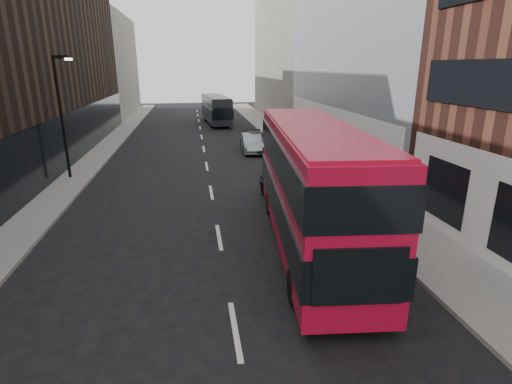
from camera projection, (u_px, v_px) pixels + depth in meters
name	position (u px, v px, depth m)	size (l,w,h in m)	color
sidewalk_right	(295.00, 148.00, 33.15)	(3.00, 80.00, 0.15)	slate
sidewalk_left	(100.00, 154.00, 30.82)	(2.00, 80.00, 0.15)	slate
building_modern_block	(371.00, 14.00, 27.02)	(5.03, 22.00, 20.00)	#A7ADB2
building_victorian	(289.00, 39.00, 48.72)	(6.50, 24.00, 21.00)	slate
building_left_mid	(59.00, 60.00, 32.91)	(5.00, 24.00, 14.00)	black
building_left_far	(109.00, 66.00, 53.77)	(5.00, 20.00, 13.00)	slate
street_lamp	(62.00, 109.00, 22.96)	(1.06, 0.22, 7.00)	black
red_bus	(312.00, 182.00, 14.39)	(3.80, 11.66, 4.63)	#B80B2A
grey_bus	(216.00, 109.00, 46.87)	(3.19, 10.07, 3.21)	black
car_a	(284.00, 187.00, 20.13)	(1.70, 4.22, 1.44)	black
car_b	(252.00, 143.00, 31.74)	(1.50, 4.30, 1.42)	gray
car_c	(256.00, 142.00, 32.06)	(2.04, 5.01, 1.45)	black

